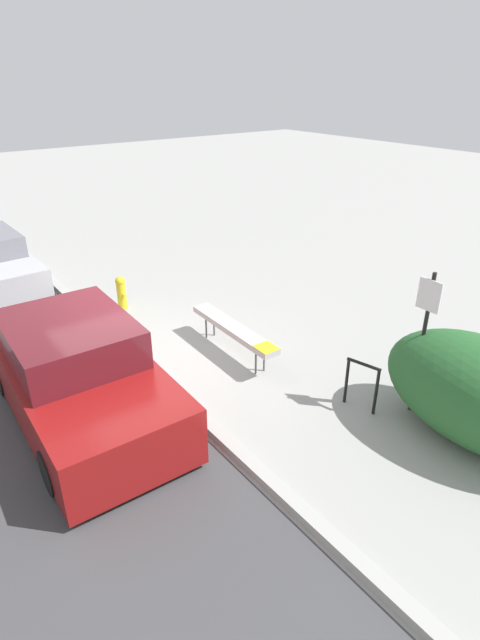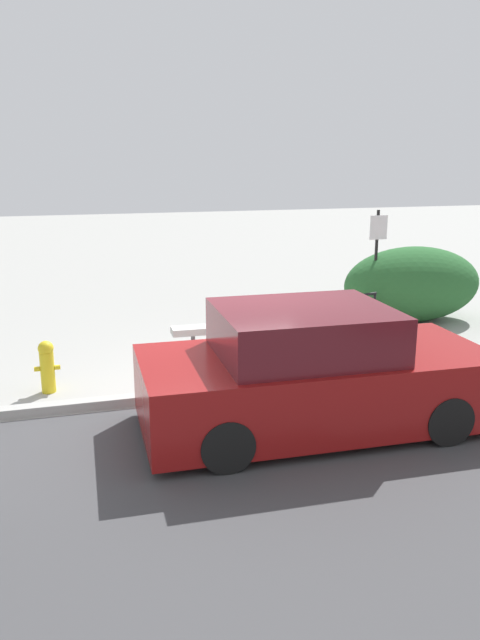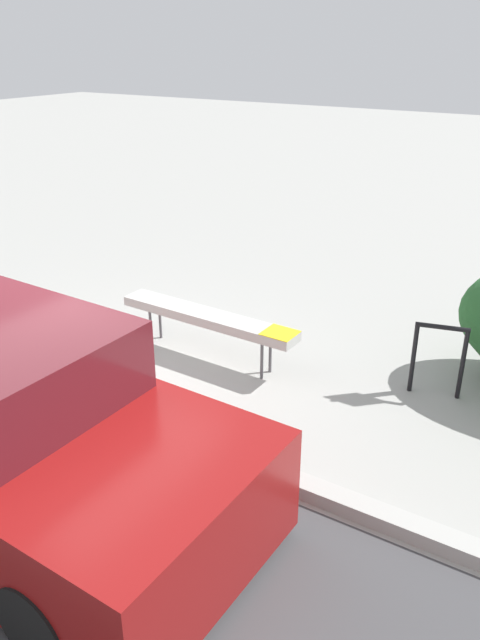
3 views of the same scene
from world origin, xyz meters
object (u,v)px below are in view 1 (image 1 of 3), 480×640
Objects in this scene: bench at (234,329)px; fire_hydrant at (121,292)px; parked_car_near at (78,375)px; bike_rack at (362,381)px; sign_post at (424,332)px.

fire_hydrant is (-3.12, -0.81, -0.11)m from bench.
parked_car_near is at bearing -87.37° from bench.
fire_hydrant is 0.18× the size of parked_car_near.
sign_post is (0.51, 0.60, 0.88)m from bike_rack.
bike_rack is 0.36× the size of sign_post.
parked_car_near reaches higher than bike_rack.
bench is 3.06× the size of fire_hydrant.
fire_hydrant is (-5.68, -1.39, -0.09)m from bike_rack.
parked_car_near is (-2.49, -3.53, 0.19)m from bike_rack.
parked_car_near is at bearing -126.02° from sign_post.
sign_post reaches higher than bike_rack.
sign_post reaches higher than parked_car_near.
bench is 2.62m from bike_rack.
fire_hydrant is at bearing -164.02° from bench.
bike_rack is at bearing 13.80° from fire_hydrant.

